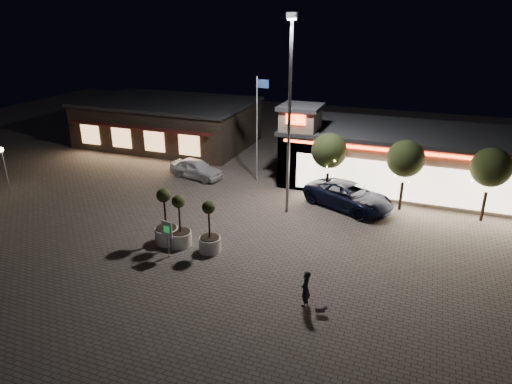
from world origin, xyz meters
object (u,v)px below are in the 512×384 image
at_px(pedestrian, 306,289).
at_px(planter_mid, 180,230).
at_px(pickup_truck, 349,196).
at_px(white_sedan, 196,169).
at_px(valet_sign, 167,232).
at_px(planter_left, 166,226).

distance_m(pedestrian, planter_mid, 8.63).
distance_m(pickup_truck, planter_mid, 11.80).
xyz_separation_m(white_sedan, valet_sign, (4.48, -11.81, 0.72)).
height_order(planter_left, planter_mid, planter_left).
xyz_separation_m(planter_left, valet_sign, (0.96, -1.41, 0.46)).
distance_m(planter_mid, valet_sign, 1.50).
xyz_separation_m(pickup_truck, valet_sign, (-7.90, -10.14, 0.63)).
bearing_deg(planter_mid, white_sedan, 113.15).
bearing_deg(valet_sign, pickup_truck, 52.07).
height_order(white_sedan, planter_mid, planter_mid).
height_order(pickup_truck, planter_mid, planter_mid).
height_order(planter_mid, valet_sign, planter_mid).
height_order(pedestrian, valet_sign, valet_sign).
bearing_deg(pedestrian, planter_mid, -104.48).
bearing_deg(white_sedan, pedestrian, -125.90).
distance_m(pickup_truck, pedestrian, 11.77).
distance_m(white_sedan, valet_sign, 12.65).
xyz_separation_m(white_sedan, planter_mid, (4.45, -10.41, 0.18)).
bearing_deg(planter_mid, pickup_truck, 47.75).
bearing_deg(white_sedan, pickup_truck, -86.57).
height_order(pickup_truck, white_sedan, pickup_truck).
distance_m(pickup_truck, white_sedan, 12.50).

